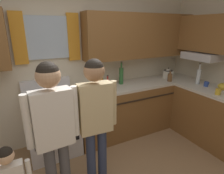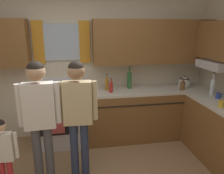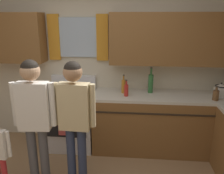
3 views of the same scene
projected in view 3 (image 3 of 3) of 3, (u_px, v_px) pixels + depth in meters
The scene contains 10 objects.
back_wall_unit at pixel (101, 53), 3.70m from camera, with size 4.60×0.42×2.60m.
kitchen_counter_run at pixel (194, 133), 3.32m from camera, with size 2.33×1.82×0.90m.
stove_oven at pixel (71, 118), 3.77m from camera, with size 0.72×0.67×1.10m.
bottle_sauce_red at pixel (126, 90), 3.44m from camera, with size 0.06×0.06×0.25m.
bottle_squat_brown at pixel (216, 95), 3.27m from camera, with size 0.08×0.08×0.21m.
bottle_oil_amber at pixel (123, 86), 3.58m from camera, with size 0.06×0.06×0.29m.
bottle_wine_green at pixel (151, 83), 3.59m from camera, with size 0.08×0.08×0.39m.
stovetop_kettle at pixel (221, 90), 3.43m from camera, with size 0.27×0.20×0.21m.
adult_holding_child at pixel (34, 111), 2.66m from camera, with size 0.49×0.21×1.59m.
adult_in_plaid at pixel (75, 111), 2.69m from camera, with size 0.49×0.21×1.57m.
Camera 3 is at (0.55, -1.85, 2.02)m, focal length 37.96 mm.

